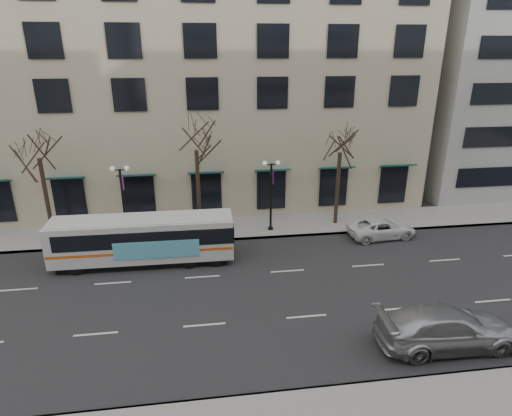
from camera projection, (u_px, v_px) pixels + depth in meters
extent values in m
plane|color=black|center=(203.00, 299.00, 22.52)|extent=(160.00, 160.00, 0.00)
cube|color=gray|center=(269.00, 226.00, 31.48)|extent=(80.00, 4.00, 0.15)
cube|color=tan|center=(169.00, 52.00, 37.48)|extent=(40.00, 20.00, 24.00)
cylinder|color=black|center=(47.00, 201.00, 28.37)|extent=(0.28, 0.28, 5.74)
cylinder|color=black|center=(198.00, 192.00, 29.62)|extent=(0.28, 0.28, 5.95)
cylinder|color=black|center=(337.00, 190.00, 31.00)|extent=(0.28, 0.28, 5.46)
cylinder|color=black|center=(124.00, 205.00, 28.59)|extent=(0.16, 0.16, 5.00)
cylinder|color=black|center=(127.00, 237.00, 29.42)|extent=(0.36, 0.36, 0.30)
cube|color=black|center=(120.00, 170.00, 27.72)|extent=(0.90, 0.06, 0.06)
sphere|color=silver|center=(112.00, 169.00, 27.63)|extent=(0.32, 0.32, 0.32)
sphere|color=silver|center=(127.00, 168.00, 27.75)|extent=(0.32, 0.32, 0.32)
cube|color=#7A2078|center=(123.00, 182.00, 28.04)|extent=(0.04, 0.45, 1.00)
cylinder|color=black|center=(271.00, 198.00, 29.88)|extent=(0.16, 0.16, 5.00)
cylinder|color=black|center=(270.00, 229.00, 30.71)|extent=(0.36, 0.36, 0.30)
cube|color=black|center=(271.00, 164.00, 29.01)|extent=(0.90, 0.06, 0.06)
sphere|color=silver|center=(265.00, 163.00, 28.92)|extent=(0.32, 0.32, 0.32)
sphere|color=silver|center=(278.00, 163.00, 29.04)|extent=(0.32, 0.32, 0.32)
cube|color=#7A2078|center=(273.00, 176.00, 29.33)|extent=(0.04, 0.45, 1.00)
cube|color=silver|center=(143.00, 238.00, 25.74)|extent=(10.80, 2.46, 2.47)
cube|color=black|center=(145.00, 259.00, 26.23)|extent=(9.93, 2.17, 0.40)
cube|color=black|center=(147.00, 232.00, 25.63)|extent=(10.37, 2.49, 0.99)
cube|color=#D05A13|center=(144.00, 245.00, 25.89)|extent=(10.69, 2.49, 0.16)
cube|color=#56B5D0|center=(157.00, 250.00, 24.82)|extent=(4.94, 0.11, 1.08)
cube|color=silver|center=(141.00, 219.00, 25.29)|extent=(10.26, 2.22, 0.07)
cylinder|color=black|center=(76.00, 268.00, 24.76)|extent=(0.90, 0.26, 0.90)
cylinder|color=black|center=(85.00, 252.00, 26.67)|extent=(0.90, 0.26, 0.90)
cylinder|color=black|center=(189.00, 261.00, 25.52)|extent=(0.90, 0.26, 0.90)
cylinder|color=black|center=(189.00, 246.00, 27.43)|extent=(0.90, 0.26, 0.90)
cylinder|color=black|center=(216.00, 259.00, 25.71)|extent=(0.90, 0.26, 0.90)
cylinder|color=black|center=(215.00, 245.00, 27.62)|extent=(0.90, 0.26, 0.90)
imported|color=#ACAEB4|center=(446.00, 327.00, 18.75)|extent=(6.21, 2.60, 1.79)
imported|color=white|center=(382.00, 228.00, 29.64)|extent=(4.84, 2.54, 1.30)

